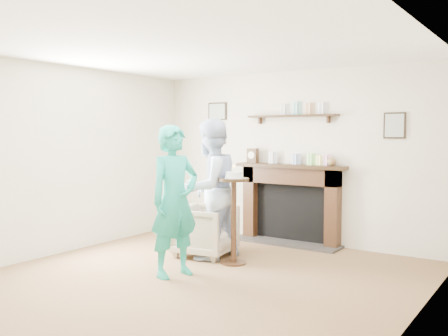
{
  "coord_description": "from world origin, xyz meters",
  "views": [
    {
      "loc": [
        3.24,
        -4.13,
        1.6
      ],
      "look_at": [
        -0.15,
        0.9,
        1.18
      ],
      "focal_mm": 40.0,
      "sensor_mm": 36.0,
      "label": 1
    }
  ],
  "objects": [
    {
      "name": "pedestal_table",
      "position": [
        -0.03,
        0.93,
        0.74
      ],
      "size": [
        0.38,
        0.38,
        1.21
      ],
      "color": "black",
      "rests_on": "ground"
    },
    {
      "name": "room_shell",
      "position": [
        0.0,
        0.69,
        1.62
      ],
      "size": [
        4.54,
        5.02,
        2.52
      ],
      "color": "beige",
      "rests_on": "ground"
    },
    {
      "name": "man",
      "position": [
        -0.43,
        0.99,
        0.0
      ],
      "size": [
        0.8,
        0.96,
        1.78
      ],
      "primitive_type": "imported",
      "rotation": [
        0.0,
        0.0,
        -1.72
      ],
      "color": "silver",
      "rests_on": "ground"
    },
    {
      "name": "ground",
      "position": [
        0.0,
        0.0,
        0.0
      ],
      "size": [
        5.0,
        5.0,
        0.0
      ],
      "primitive_type": "plane",
      "color": "brown",
      "rests_on": "ground"
    },
    {
      "name": "armchair",
      "position": [
        -0.56,
        1.07,
        0.0
      ],
      "size": [
        0.83,
        0.81,
        0.66
      ],
      "primitive_type": "imported",
      "rotation": [
        0.0,
        0.0,
        1.73
      ],
      "color": "tan",
      "rests_on": "ground"
    },
    {
      "name": "woman",
      "position": [
        -0.3,
        0.13,
        0.0
      ],
      "size": [
        0.55,
        0.7,
        1.69
      ],
      "primitive_type": "imported",
      "rotation": [
        0.0,
        0.0,
        1.3
      ],
      "color": "#21BDAE",
      "rests_on": "ground"
    }
  ]
}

